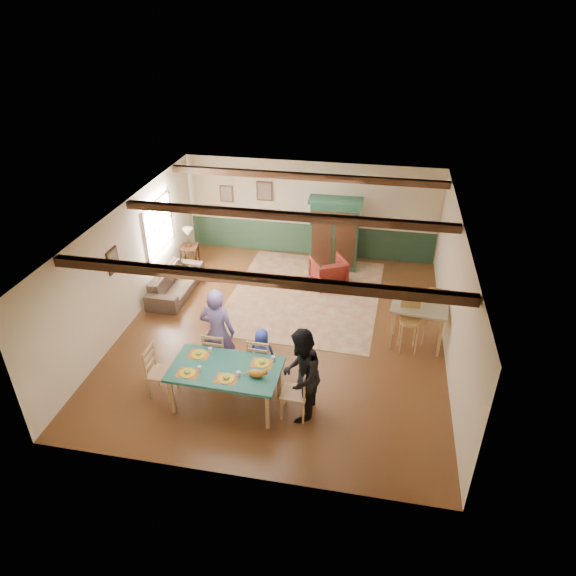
% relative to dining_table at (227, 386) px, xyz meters
% --- Properties ---
extents(floor, '(8.00, 8.00, 0.00)m').
position_rel_dining_table_xyz_m(floor, '(0.54, 2.45, -0.41)').
color(floor, '#4E2B16').
rests_on(floor, ground).
extents(wall_back, '(7.00, 0.02, 2.70)m').
position_rel_dining_table_xyz_m(wall_back, '(0.54, 6.45, 0.94)').
color(wall_back, beige).
rests_on(wall_back, floor).
extents(wall_left, '(0.02, 8.00, 2.70)m').
position_rel_dining_table_xyz_m(wall_left, '(-2.96, 2.45, 0.94)').
color(wall_left, beige).
rests_on(wall_left, floor).
extents(wall_right, '(0.02, 8.00, 2.70)m').
position_rel_dining_table_xyz_m(wall_right, '(4.04, 2.45, 0.94)').
color(wall_right, beige).
rests_on(wall_right, floor).
extents(ceiling, '(7.00, 8.00, 0.02)m').
position_rel_dining_table_xyz_m(ceiling, '(0.54, 2.45, 2.29)').
color(ceiling, beige).
rests_on(ceiling, wall_back).
extents(wainscot_back, '(6.95, 0.03, 0.90)m').
position_rel_dining_table_xyz_m(wainscot_back, '(0.54, 6.43, 0.04)').
color(wainscot_back, '#1F3927').
rests_on(wainscot_back, floor).
extents(ceiling_beam_front, '(6.95, 0.16, 0.16)m').
position_rel_dining_table_xyz_m(ceiling_beam_front, '(0.54, 0.15, 2.20)').
color(ceiling_beam_front, black).
rests_on(ceiling_beam_front, ceiling).
extents(ceiling_beam_mid, '(6.95, 0.16, 0.16)m').
position_rel_dining_table_xyz_m(ceiling_beam_mid, '(0.54, 2.85, 2.20)').
color(ceiling_beam_mid, black).
rests_on(ceiling_beam_mid, ceiling).
extents(ceiling_beam_back, '(6.95, 0.16, 0.16)m').
position_rel_dining_table_xyz_m(ceiling_beam_back, '(0.54, 5.45, 2.20)').
color(ceiling_beam_back, black).
rests_on(ceiling_beam_back, ceiling).
extents(window_left, '(0.06, 1.60, 1.30)m').
position_rel_dining_table_xyz_m(window_left, '(-2.93, 4.15, 1.14)').
color(window_left, white).
rests_on(window_left, wall_left).
extents(picture_left_wall, '(0.04, 0.42, 0.52)m').
position_rel_dining_table_xyz_m(picture_left_wall, '(-2.93, 1.85, 1.34)').
color(picture_left_wall, gray).
rests_on(picture_left_wall, wall_left).
extents(picture_back_a, '(0.45, 0.04, 0.55)m').
position_rel_dining_table_xyz_m(picture_back_a, '(-0.76, 6.42, 1.39)').
color(picture_back_a, gray).
rests_on(picture_back_a, wall_back).
extents(picture_back_b, '(0.38, 0.04, 0.48)m').
position_rel_dining_table_xyz_m(picture_back_b, '(-1.86, 6.42, 1.24)').
color(picture_back_b, gray).
rests_on(picture_back_b, wall_back).
extents(dining_table, '(1.99, 1.14, 0.82)m').
position_rel_dining_table_xyz_m(dining_table, '(0.00, 0.00, 0.00)').
color(dining_table, '#1A5549').
rests_on(dining_table, floor).
extents(dining_chair_far_left, '(0.47, 0.49, 1.04)m').
position_rel_dining_table_xyz_m(dining_chair_far_left, '(-0.42, 0.80, 0.11)').
color(dining_chair_far_left, tan).
rests_on(dining_chair_far_left, floor).
extents(dining_chair_far_right, '(0.47, 0.49, 1.04)m').
position_rel_dining_table_xyz_m(dining_chair_far_right, '(0.46, 0.77, 0.11)').
color(dining_chair_far_right, tan).
rests_on(dining_chair_far_right, floor).
extents(dining_chair_end_left, '(0.49, 0.47, 1.04)m').
position_rel_dining_table_xyz_m(dining_chair_end_left, '(-1.25, 0.03, 0.11)').
color(dining_chair_end_left, tan).
rests_on(dining_chair_end_left, floor).
extents(dining_chair_end_right, '(0.49, 0.47, 1.04)m').
position_rel_dining_table_xyz_m(dining_chair_end_right, '(1.25, -0.03, 0.11)').
color(dining_chair_end_right, tan).
rests_on(dining_chair_end_right, floor).
extents(person_man, '(0.70, 0.47, 1.88)m').
position_rel_dining_table_xyz_m(person_man, '(-0.41, 0.88, 0.53)').
color(person_man, '#6E5B9D').
rests_on(person_man, floor).
extents(person_woman, '(0.70, 0.89, 1.80)m').
position_rel_dining_table_xyz_m(person_woman, '(1.36, -0.03, 0.49)').
color(person_woman, black).
rests_on(person_woman, floor).
extents(person_child, '(0.54, 0.36, 1.10)m').
position_rel_dining_table_xyz_m(person_child, '(0.46, 0.86, 0.14)').
color(person_child, '#2839A0').
rests_on(person_child, floor).
extents(cat, '(0.40, 0.16, 0.20)m').
position_rel_dining_table_xyz_m(cat, '(0.60, -0.12, 0.51)').
color(cat, orange).
rests_on(cat, dining_table).
extents(place_setting_near_left, '(0.44, 0.34, 0.11)m').
position_rel_dining_table_xyz_m(place_setting_near_left, '(-0.61, -0.26, 0.46)').
color(place_setting_near_left, gold).
rests_on(place_setting_near_left, dining_table).
extents(place_setting_near_center, '(0.44, 0.34, 0.11)m').
position_rel_dining_table_xyz_m(place_setting_near_center, '(0.10, -0.28, 0.46)').
color(place_setting_near_center, gold).
rests_on(place_setting_near_center, dining_table).
extents(place_setting_far_left, '(0.44, 0.34, 0.11)m').
position_rel_dining_table_xyz_m(place_setting_far_left, '(-0.59, 0.29, 0.46)').
color(place_setting_far_left, gold).
rests_on(place_setting_far_left, dining_table).
extents(place_setting_far_right, '(0.44, 0.34, 0.11)m').
position_rel_dining_table_xyz_m(place_setting_far_right, '(0.61, 0.26, 0.46)').
color(place_setting_far_right, gold).
rests_on(place_setting_far_right, dining_table).
extents(area_rug, '(3.80, 4.45, 0.01)m').
position_rel_dining_table_xyz_m(area_rug, '(0.79, 4.09, -0.40)').
color(area_rug, beige).
rests_on(area_rug, floor).
extents(armoire, '(1.41, 0.58, 1.98)m').
position_rel_dining_table_xyz_m(armoire, '(1.30, 5.72, 0.58)').
color(armoire, '#173928').
rests_on(armoire, floor).
extents(armchair, '(1.10, 1.11, 0.76)m').
position_rel_dining_table_xyz_m(armchair, '(1.28, 4.71, -0.03)').
color(armchair, '#470E0E').
rests_on(armchair, floor).
extents(sofa, '(0.82, 2.05, 0.60)m').
position_rel_dining_table_xyz_m(sofa, '(-2.41, 3.61, -0.11)').
color(sofa, '#3E3027').
rests_on(sofa, floor).
extents(end_table, '(0.51, 0.51, 0.57)m').
position_rel_dining_table_xyz_m(end_table, '(-2.59, 5.12, -0.12)').
color(end_table, black).
rests_on(end_table, floor).
extents(table_lamp, '(0.30, 0.30, 0.52)m').
position_rel_dining_table_xyz_m(table_lamp, '(-2.59, 5.12, 0.42)').
color(table_lamp, tan).
rests_on(table_lamp, end_table).
extents(counter_table, '(1.22, 0.80, 0.95)m').
position_rel_dining_table_xyz_m(counter_table, '(3.42, 2.49, 0.07)').
color(counter_table, '#B8AF8F').
rests_on(counter_table, floor).
extents(bar_stool_left, '(0.46, 0.50, 1.19)m').
position_rel_dining_table_xyz_m(bar_stool_left, '(3.25, 2.26, 0.19)').
color(bar_stool_left, '#AD8143').
rests_on(bar_stool_left, floor).
extents(bar_stool_right, '(0.50, 0.54, 1.24)m').
position_rel_dining_table_xyz_m(bar_stool_right, '(3.77, 2.64, 0.21)').
color(bar_stool_right, '#AD8143').
rests_on(bar_stool_right, floor).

